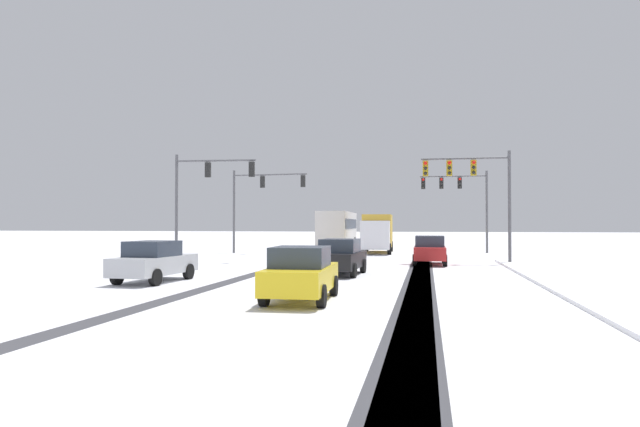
# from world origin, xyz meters

# --- Properties ---
(ground_plane) EXTENTS (300.00, 300.00, 0.00)m
(ground_plane) POSITION_xyz_m (0.00, 0.00, 0.00)
(ground_plane) COLOR white
(wheel_track_left_lane) EXTENTS (0.99, 31.46, 0.01)m
(wheel_track_left_lane) POSITION_xyz_m (4.92, 14.30, 0.00)
(wheel_track_left_lane) COLOR #424247
(wheel_track_left_lane) RESTS_ON ground
(wheel_track_right_lane) EXTENTS (1.05, 31.46, 0.01)m
(wheel_track_right_lane) POSITION_xyz_m (4.76, 14.30, 0.00)
(wheel_track_right_lane) COLOR #424247
(wheel_track_right_lane) RESTS_ON ground
(wheel_track_center) EXTENTS (0.71, 31.46, 0.01)m
(wheel_track_center) POSITION_xyz_m (-2.56, 14.30, 0.00)
(wheel_track_center) COLOR #424247
(wheel_track_center) RESTS_ON ground
(sidewalk_kerb_right) EXTENTS (4.00, 31.46, 0.12)m
(sidewalk_kerb_right) POSITION_xyz_m (11.19, 12.87, 0.06)
(sidewalk_kerb_right) COLOR white
(sidewalk_kerb_right) RESTS_ON ground
(traffic_signal_far_right) EXTENTS (5.29, 0.50, 6.50)m
(traffic_signal_far_right) POSITION_xyz_m (7.71, 38.51, 4.77)
(traffic_signal_far_right) COLOR #56565B
(traffic_signal_far_right) RESTS_ON ground
(traffic_signal_near_right) EXTENTS (5.07, 0.48, 6.50)m
(traffic_signal_near_right) POSITION_xyz_m (7.80, 26.52, 4.76)
(traffic_signal_near_right) COLOR #56565B
(traffic_signal_near_right) RESTS_ON ground
(traffic_signal_near_left) EXTENTS (5.00, 0.68, 6.50)m
(traffic_signal_near_left) POSITION_xyz_m (-8.10, 24.73, 4.60)
(traffic_signal_near_left) COLOR #56565B
(traffic_signal_near_left) RESTS_ON ground
(traffic_signal_far_left) EXTENTS (6.05, 0.57, 6.50)m
(traffic_signal_far_left) POSITION_xyz_m (-7.71, 34.49, 4.64)
(traffic_signal_far_left) COLOR #56565B
(traffic_signal_far_left) RESTS_ON ground
(car_red_lead) EXTENTS (1.85, 4.11, 1.62)m
(car_red_lead) POSITION_xyz_m (5.28, 25.15, 0.82)
(car_red_lead) COLOR red
(car_red_lead) RESTS_ON ground
(car_black_second) EXTENTS (1.98, 4.18, 1.62)m
(car_black_second) POSITION_xyz_m (1.32, 18.13, 0.82)
(car_black_second) COLOR black
(car_black_second) RESTS_ON ground
(car_silver_third) EXTENTS (2.00, 4.19, 1.62)m
(car_silver_third) POSITION_xyz_m (-5.45, 13.76, 0.82)
(car_silver_third) COLOR #B7BABF
(car_silver_third) RESTS_ON ground
(car_yellow_cab_fourth) EXTENTS (1.95, 4.16, 1.62)m
(car_yellow_cab_fourth) POSITION_xyz_m (1.44, 9.78, 0.82)
(car_yellow_cab_fourth) COLOR yellow
(car_yellow_cab_fourth) RESTS_ON ground
(bus_oncoming) EXTENTS (2.97, 11.08, 3.38)m
(bus_oncoming) POSITION_xyz_m (-3.03, 44.05, 1.99)
(bus_oncoming) COLOR silver
(bus_oncoming) RESTS_ON ground
(box_truck_delivery) EXTENTS (2.50, 7.47, 3.02)m
(box_truck_delivery) POSITION_xyz_m (1.29, 36.85, 1.63)
(box_truck_delivery) COLOR silver
(box_truck_delivery) RESTS_ON ground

